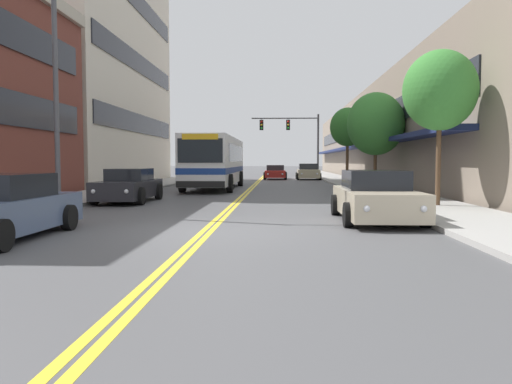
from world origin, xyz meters
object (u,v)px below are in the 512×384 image
(traffic_signal_mast, at_px, (294,133))
(street_tree_right_mid, at_px, (376,124))
(car_champagne_parked_right_foreground, at_px, (376,198))
(street_tree_right_far, at_px, (348,127))
(fire_hydrant, at_px, (376,186))
(car_slate_blue_parked_left_near, at_px, (0,209))
(street_lamp_left_near, at_px, (66,44))
(car_beige_parked_right_mid, at_px, (308,172))
(car_charcoal_parked_left_far, at_px, (129,186))
(car_red_moving_lead, at_px, (275,173))
(car_white_parked_left_mid, at_px, (205,174))
(street_tree_right_near, at_px, (440,91))
(city_bus, at_px, (216,160))

(traffic_signal_mast, height_order, street_tree_right_mid, traffic_signal_mast)
(car_champagne_parked_right_foreground, distance_m, street_tree_right_far, 24.01)
(fire_hydrant, bearing_deg, car_champagne_parked_right_foreground, -100.94)
(car_slate_blue_parked_left_near, bearing_deg, traffic_signal_mast, 78.13)
(street_lamp_left_near, bearing_deg, car_beige_parked_right_mid, 72.90)
(street_tree_right_mid, bearing_deg, car_champagne_parked_right_foreground, -100.67)
(car_charcoal_parked_left_far, xyz_separation_m, fire_hydrant, (10.39, 1.83, -0.04))
(car_beige_parked_right_mid, bearing_deg, car_red_moving_lead, 165.07)
(car_red_moving_lead, relative_size, street_tree_right_mid, 0.84)
(car_red_moving_lead, xyz_separation_m, street_tree_right_far, (5.46, -8.81, 3.60))
(car_charcoal_parked_left_far, height_order, fire_hydrant, car_charcoal_parked_left_far)
(car_white_parked_left_mid, xyz_separation_m, car_red_moving_lead, (5.65, 6.22, 0.01))
(car_white_parked_left_mid, bearing_deg, street_tree_right_far, -13.16)
(car_champagne_parked_right_foreground, bearing_deg, car_slate_blue_parked_left_near, -156.73)
(traffic_signal_mast, bearing_deg, street_tree_right_mid, -75.02)
(street_tree_right_near, bearing_deg, car_charcoal_parked_left_far, 168.38)
(car_beige_parked_right_mid, height_order, street_tree_right_near, street_tree_right_near)
(car_charcoal_parked_left_far, xyz_separation_m, street_tree_right_mid, (11.74, 9.19, 3.18))
(city_bus, relative_size, street_tree_right_near, 2.21)
(car_charcoal_parked_left_far, height_order, car_champagne_parked_right_foreground, car_champagne_parked_right_foreground)
(car_beige_parked_right_mid, bearing_deg, car_slate_blue_parked_left_near, -103.68)
(street_tree_right_far, bearing_deg, street_tree_right_mid, -86.73)
(car_beige_parked_right_mid, distance_m, street_tree_right_mid, 16.97)
(street_tree_right_far, relative_size, fire_hydrant, 5.92)
(car_charcoal_parked_left_far, bearing_deg, car_red_moving_lead, 77.60)
(street_lamp_left_near, height_order, street_tree_right_far, street_lamp_left_near)
(city_bus, relative_size, fire_hydrant, 12.69)
(street_lamp_left_near, height_order, fire_hydrant, street_lamp_left_near)
(street_tree_right_mid, bearing_deg, fire_hydrant, -100.38)
(city_bus, height_order, street_tree_right_far, street_tree_right_far)
(car_slate_blue_parked_left_near, distance_m, car_beige_parked_right_mid, 36.41)
(car_red_moving_lead, relative_size, street_lamp_left_near, 0.52)
(car_charcoal_parked_left_far, height_order, street_tree_right_near, street_tree_right_near)
(car_champagne_parked_right_foreground, relative_size, car_beige_parked_right_mid, 1.11)
(street_lamp_left_near, distance_m, street_tree_right_mid, 18.52)
(car_champagne_parked_right_foreground, xyz_separation_m, car_red_moving_lead, (-3.07, 32.44, -0.04))
(fire_hydrant, bearing_deg, car_beige_parked_right_mid, 93.82)
(car_champagne_parked_right_foreground, bearing_deg, fire_hydrant, 79.06)
(street_tree_right_mid, bearing_deg, traffic_signal_mast, 104.98)
(street_tree_right_near, distance_m, street_tree_right_mid, 11.60)
(car_white_parked_left_mid, height_order, car_charcoal_parked_left_far, car_charcoal_parked_left_far)
(car_champagne_parked_right_foreground, height_order, car_beige_parked_right_mid, car_beige_parked_right_mid)
(car_charcoal_parked_left_far, bearing_deg, street_tree_right_far, 57.37)
(car_slate_blue_parked_left_near, xyz_separation_m, car_beige_parked_right_mid, (8.61, 35.37, 0.02))
(car_charcoal_parked_left_far, height_order, car_beige_parked_right_mid, car_beige_parked_right_mid)
(car_white_parked_left_mid, relative_size, street_lamp_left_near, 0.48)
(traffic_signal_mast, xyz_separation_m, street_tree_right_mid, (4.24, -15.84, -0.38))
(car_red_moving_lead, height_order, traffic_signal_mast, traffic_signal_mast)
(car_beige_parked_right_mid, height_order, street_lamp_left_near, street_lamp_left_near)
(car_champagne_parked_right_foreground, distance_m, street_lamp_left_near, 10.56)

